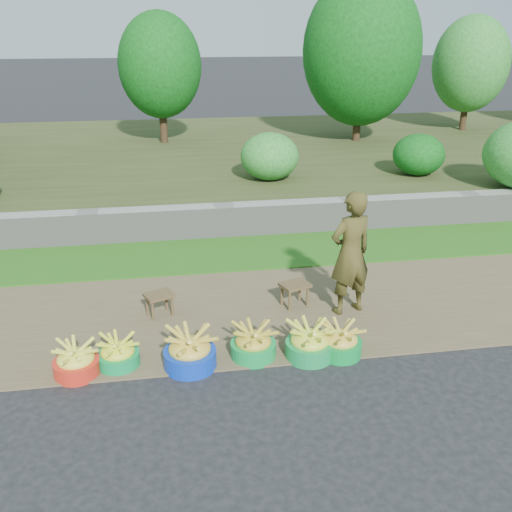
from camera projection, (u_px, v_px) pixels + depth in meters
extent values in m
plane|color=black|center=(267.00, 368.00, 6.04)|extent=(120.00, 120.00, 0.00)
cube|color=brown|center=(249.00, 312.00, 7.18)|extent=(80.00, 2.50, 0.02)
cube|color=#276217|center=(230.00, 253.00, 9.00)|extent=(80.00, 1.50, 0.04)
cube|color=gray|center=(224.00, 221.00, 9.68)|extent=(80.00, 0.35, 0.55)
cube|color=#38401D|center=(203.00, 159.00, 14.17)|extent=(80.00, 10.00, 0.50)
cylinder|color=#312214|center=(358.00, 114.00, 14.90)|extent=(0.20, 0.20, 1.36)
ellipsoid|color=#0E5513|center=(362.00, 51.00, 14.31)|extent=(2.97, 2.97, 3.71)
cylinder|color=#312214|center=(163.00, 117.00, 14.66)|extent=(0.19, 0.19, 1.29)
ellipsoid|color=#0E5513|center=(160.00, 65.00, 14.18)|extent=(2.07, 2.07, 2.58)
cylinder|color=#312214|center=(465.00, 109.00, 16.44)|extent=(0.19, 0.19, 1.19)
ellipsoid|color=#2D822C|center=(471.00, 64.00, 15.98)|extent=(2.11, 2.11, 2.63)
ellipsoid|color=#0E5513|center=(419.00, 155.00, 11.55)|extent=(1.04, 1.04, 0.83)
ellipsoid|color=#2D822C|center=(270.00, 156.00, 11.19)|extent=(1.15, 1.15, 0.92)
cylinder|color=red|center=(77.00, 367.00, 5.90)|extent=(0.48, 0.48, 0.17)
ellipsoid|color=#DBD841|center=(75.00, 356.00, 5.84)|extent=(0.42, 0.42, 0.27)
cylinder|color=#088D44|center=(119.00, 359.00, 6.04)|extent=(0.45, 0.45, 0.16)
ellipsoid|color=yellow|center=(117.00, 349.00, 6.00)|extent=(0.40, 0.40, 0.26)
cylinder|color=#0B33B5|center=(190.00, 358.00, 6.02)|extent=(0.56, 0.56, 0.20)
ellipsoid|color=gold|center=(189.00, 346.00, 5.96)|extent=(0.49, 0.49, 0.32)
cylinder|color=#0E913E|center=(253.00, 350.00, 6.20)|extent=(0.50, 0.50, 0.18)
ellipsoid|color=gold|center=(253.00, 339.00, 6.15)|extent=(0.44, 0.44, 0.28)
cylinder|color=#138942|center=(309.00, 349.00, 6.20)|extent=(0.52, 0.52, 0.19)
ellipsoid|color=#C7D535|center=(310.00, 338.00, 6.15)|extent=(0.46, 0.46, 0.30)
cylinder|color=#078933|center=(340.00, 347.00, 6.25)|extent=(0.48, 0.48, 0.17)
ellipsoid|color=gold|center=(340.00, 337.00, 6.20)|extent=(0.42, 0.42, 0.27)
cube|color=#4F3D24|center=(159.00, 295.00, 6.98)|extent=(0.41, 0.37, 0.04)
cylinder|color=#4F3D24|center=(153.00, 311.00, 6.90)|extent=(0.04, 0.04, 0.26)
cylinder|color=#4F3D24|center=(172.00, 306.00, 7.03)|extent=(0.04, 0.04, 0.26)
cylinder|color=#4F3D24|center=(147.00, 306.00, 7.04)|extent=(0.04, 0.04, 0.26)
cylinder|color=#4F3D24|center=(166.00, 301.00, 7.17)|extent=(0.04, 0.04, 0.26)
cube|color=#4F3D24|center=(295.00, 285.00, 7.22)|extent=(0.42, 0.37, 0.04)
cylinder|color=#4F3D24|center=(290.00, 301.00, 7.15)|extent=(0.04, 0.04, 0.27)
cylinder|color=#4F3D24|center=(308.00, 296.00, 7.27)|extent=(0.04, 0.04, 0.27)
cylinder|color=#4F3D24|center=(282.00, 295.00, 7.30)|extent=(0.04, 0.04, 0.27)
cylinder|color=#4F3D24|center=(300.00, 291.00, 7.42)|extent=(0.04, 0.04, 0.27)
imported|color=black|center=(350.00, 253.00, 6.90)|extent=(0.66, 0.53, 1.56)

